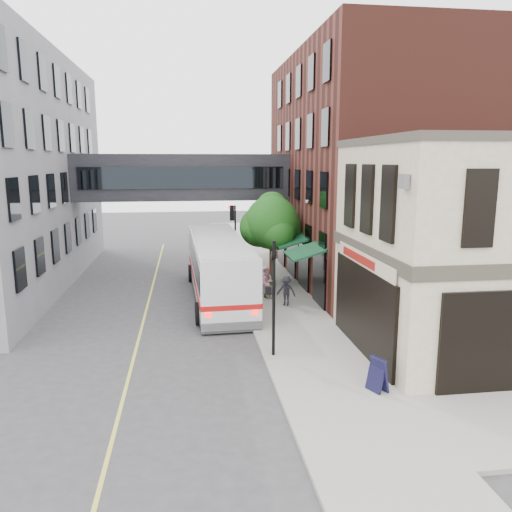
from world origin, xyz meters
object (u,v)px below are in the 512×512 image
object	(u,v)px
pedestrian_a	(266,283)
pedestrian_c	(286,291)
newspaper_box	(265,288)
sandwich_board	(378,374)
bus	(218,265)
pedestrian_b	(268,283)

from	to	relation	value
pedestrian_a	pedestrian_c	xyz separation A→B (m)	(0.82, -1.43, -0.10)
newspaper_box	sandwich_board	distance (m)	12.00
bus	pedestrian_b	xyz separation A→B (m)	(2.60, -1.21, -0.83)
newspaper_box	sandwich_board	xyz separation A→B (m)	(1.84, -11.86, 0.06)
pedestrian_c	pedestrian_b	bearing A→B (deg)	147.87
newspaper_box	sandwich_board	world-z (taller)	sandwich_board
bus	pedestrian_b	bearing A→B (deg)	-25.02
newspaper_box	sandwich_board	bearing A→B (deg)	-67.71
pedestrian_c	pedestrian_a	bearing A→B (deg)	146.51
pedestrian_b	newspaper_box	world-z (taller)	pedestrian_b
pedestrian_b	sandwich_board	xyz separation A→B (m)	(1.80, -11.36, -0.33)
pedestrian_b	pedestrian_c	world-z (taller)	pedestrian_b
bus	sandwich_board	distance (m)	13.37
pedestrian_a	pedestrian_b	size ratio (longest dim) A/B	0.98
pedestrian_a	pedestrian_b	xyz separation A→B (m)	(0.05, -0.16, 0.02)
pedestrian_a	newspaper_box	size ratio (longest dim) A/B	1.73
pedestrian_b	newspaper_box	bearing A→B (deg)	74.64
pedestrian_c	newspaper_box	bearing A→B (deg)	141.20
pedestrian_b	newspaper_box	xyz separation A→B (m)	(-0.04, 0.50, -0.39)
sandwich_board	pedestrian_c	bearing A→B (deg)	72.07
pedestrian_a	sandwich_board	xyz separation A→B (m)	(1.85, -11.51, -0.31)
bus	newspaper_box	xyz separation A→B (m)	(2.56, -0.71, -1.22)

